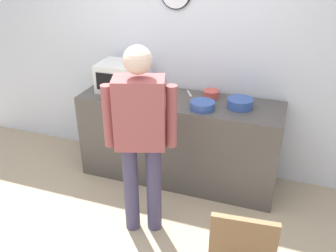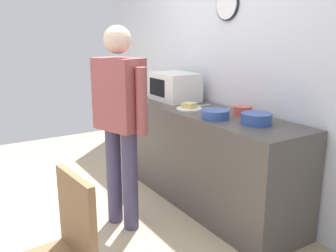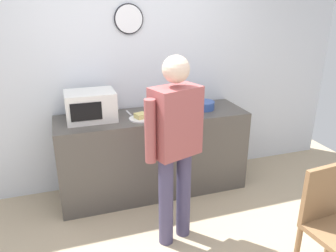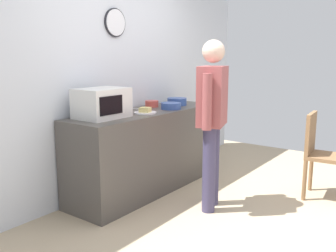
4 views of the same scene
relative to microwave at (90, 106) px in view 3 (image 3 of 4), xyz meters
name	(u,v)px [view 3 (image 3 of 4)]	position (x,y,z in m)	size (l,w,h in m)	color
back_wall	(129,75)	(0.48, 0.33, 0.22)	(5.40, 0.13, 2.60)	silver
kitchen_counter	(153,153)	(0.65, -0.05, -0.62)	(2.08, 0.62, 0.93)	#4C4742
microwave	(90,106)	(0.00, 0.00, 0.00)	(0.50, 0.39, 0.30)	silver
sandwich_plate	(141,117)	(0.49, -0.16, -0.13)	(0.25, 0.25, 0.07)	white
salad_bowl	(204,105)	(1.25, -0.04, -0.10)	(0.25, 0.25, 0.09)	#33519E
cereal_bowl	(173,105)	(0.93, 0.11, -0.11)	(0.16, 0.16, 0.08)	#C64C42
mixing_bowl	(181,113)	(0.92, -0.19, -0.11)	(0.24, 0.24, 0.08)	#33519E
fork_utensil	(152,109)	(0.70, 0.13, -0.15)	(0.17, 0.02, 0.01)	silver
spoon_utensil	(129,113)	(0.41, 0.08, -0.15)	(0.17, 0.02, 0.01)	silver
person_standing	(175,140)	(0.60, -0.93, -0.08)	(0.56, 0.35, 1.70)	#423C5E
wooden_chair	(330,221)	(1.56, -1.73, -0.56)	(0.44, 0.44, 0.94)	olive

